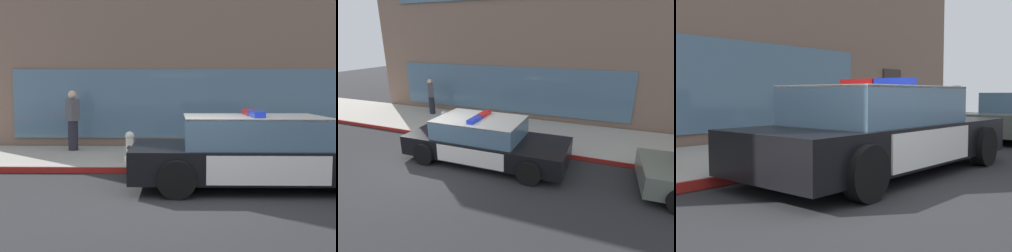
% 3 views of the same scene
% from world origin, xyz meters
% --- Properties ---
extents(ground, '(48.00, 48.00, 0.00)m').
position_xyz_m(ground, '(0.00, 0.00, 0.00)').
color(ground, '#262628').
extents(sidewalk, '(48.00, 3.35, 0.15)m').
position_xyz_m(sidewalk, '(0.00, 3.65, 0.07)').
color(sidewalk, '#A39E93').
rests_on(sidewalk, ground).
extents(curb_red_paint, '(28.80, 0.04, 0.14)m').
position_xyz_m(curb_red_paint, '(0.00, 1.96, 0.08)').
color(curb_red_paint, maroon).
rests_on(curb_red_paint, ground).
extents(police_cruiser, '(5.11, 2.14, 1.49)m').
position_xyz_m(police_cruiser, '(1.60, 0.89, 0.68)').
color(police_cruiser, black).
rests_on(police_cruiser, ground).
extents(parking_meter, '(0.12, 0.18, 1.34)m').
position_xyz_m(parking_meter, '(7.42, 2.51, 1.08)').
color(parking_meter, slate).
rests_on(parking_meter, sidewalk).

